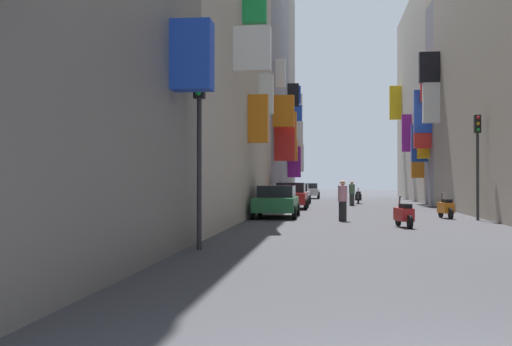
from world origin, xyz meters
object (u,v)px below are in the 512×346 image
at_px(parked_car_white, 308,190).
at_px(traffic_light_near_corner, 199,126).
at_px(pedestrian_crossing, 352,193).
at_px(traffic_light_far_corner, 478,149).
at_px(scooter_black, 358,197).
at_px(parked_car_green, 276,201).
at_px(parked_car_silver, 297,193).
at_px(scooter_orange, 446,208).
at_px(parked_car_red, 291,195).
at_px(pedestrian_near_left, 343,201).
at_px(scooter_red, 404,215).

relative_size(parked_car_white, traffic_light_near_corner, 0.92).
height_order(pedestrian_crossing, traffic_light_far_corner, traffic_light_far_corner).
relative_size(scooter_black, traffic_light_far_corner, 0.41).
xyz_separation_m(parked_car_green, traffic_light_near_corner, (-0.75, -13.71, 2.25)).
distance_m(parked_car_silver, traffic_light_far_corner, 19.63).
distance_m(scooter_orange, traffic_light_far_corner, 3.00).
height_order(parked_car_red, scooter_black, parked_car_red).
relative_size(parked_car_red, scooter_orange, 2.24).
xyz_separation_m(pedestrian_crossing, pedestrian_near_left, (-0.88, -15.83, 0.04)).
bearing_deg(scooter_orange, pedestrian_crossing, 105.09).
xyz_separation_m(parked_car_red, traffic_light_near_corner, (-0.87, -22.40, 2.21)).
bearing_deg(traffic_light_far_corner, scooter_orange, 133.02).
height_order(scooter_orange, scooter_black, same).
xyz_separation_m(pedestrian_near_left, traffic_light_near_corner, (-3.65, -11.35, 2.17)).
height_order(traffic_light_near_corner, traffic_light_far_corner, traffic_light_near_corner).
distance_m(scooter_orange, scooter_black, 17.32).
bearing_deg(traffic_light_far_corner, traffic_light_near_corner, -126.42).
distance_m(parked_car_green, traffic_light_far_corner, 8.88).
relative_size(parked_car_green, scooter_orange, 2.40).
xyz_separation_m(parked_car_green, parked_car_red, (0.12, 8.69, 0.03)).
bearing_deg(traffic_light_near_corner, scooter_orange, 59.29).
bearing_deg(scooter_red, parked_car_red, 108.68).
distance_m(parked_car_white, pedestrian_near_left, 31.67).
bearing_deg(scooter_orange, scooter_red, -112.81).
bearing_deg(scooter_orange, traffic_light_far_corner, -46.98).
relative_size(parked_car_silver, parked_car_white, 1.00).
relative_size(parked_car_silver, scooter_red, 2.14).
bearing_deg(pedestrian_near_left, scooter_black, 85.76).
distance_m(parked_car_green, pedestrian_near_left, 3.75).
bearing_deg(traffic_light_far_corner, parked_car_silver, 115.58).
height_order(parked_car_green, pedestrian_crossing, pedestrian_crossing).
relative_size(parked_car_silver, scooter_black, 2.24).
height_order(scooter_red, traffic_light_near_corner, traffic_light_near_corner).
relative_size(traffic_light_near_corner, traffic_light_far_corner, 1.00).
xyz_separation_m(scooter_red, scooter_orange, (2.42, 5.75, -0.00)).
height_order(parked_car_red, parked_car_white, parked_car_red).
bearing_deg(scooter_black, scooter_red, -88.37).
xyz_separation_m(parked_car_silver, scooter_orange, (7.32, -16.41, -0.27)).
relative_size(scooter_black, pedestrian_crossing, 1.14).
bearing_deg(scooter_orange, parked_car_red, 130.06).
distance_m(scooter_red, traffic_light_far_corner, 6.29).
bearing_deg(parked_car_green, scooter_orange, 0.16).
xyz_separation_m(scooter_orange, traffic_light_near_corner, (-8.16, -13.73, 2.54)).
relative_size(scooter_red, pedestrian_near_left, 1.14).
bearing_deg(parked_car_silver, parked_car_green, -90.33).
xyz_separation_m(parked_car_green, pedestrian_crossing, (3.79, 13.47, 0.04)).
bearing_deg(scooter_black, parked_car_green, -104.29).
distance_m(pedestrian_near_left, traffic_light_near_corner, 12.12).
bearing_deg(parked_car_red, parked_car_silver, 90.21).
height_order(scooter_red, pedestrian_near_left, pedestrian_near_left).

